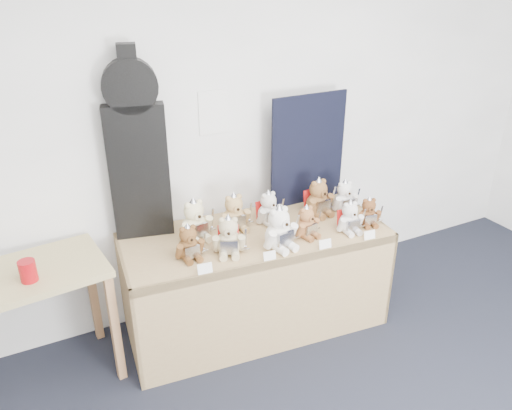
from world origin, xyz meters
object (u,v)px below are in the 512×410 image
teddy_front_right (306,223)px  teddy_back_end (345,197)px  red_cup (28,271)px  teddy_back_left (195,221)px  teddy_front_left (229,237)px  teddy_back_centre_right (269,209)px  teddy_front_far_right (350,218)px  side_table (20,294)px  teddy_front_centre (280,230)px  teddy_front_end (368,213)px  teddy_back_right (318,199)px  teddy_front_far_left (189,244)px  display_table (259,258)px  teddy_back_centre_left (234,214)px  guitar_case (137,148)px

teddy_front_right → teddy_back_end: 0.51m
teddy_back_end → teddy_front_right: bearing=-152.5°
red_cup → teddy_back_left: bearing=7.6°
teddy_back_end → teddy_front_left: bearing=-167.0°
red_cup → teddy_back_centre_right: bearing=4.2°
teddy_back_centre_right → red_cup: bearing=176.9°
teddy_front_far_right → teddy_back_centre_right: (-0.43, 0.36, 0.01)m
side_table → teddy_front_centre: bearing=-17.8°
teddy_front_end → teddy_back_left: bearing=178.0°
teddy_back_right → teddy_front_far_left: bearing=-178.2°
teddy_front_far_right → teddy_back_end: bearing=64.6°
teddy_front_left → teddy_back_left: bearing=135.3°
teddy_front_far_right → teddy_back_right: (-0.04, 0.32, 0.02)m
display_table → teddy_back_centre_right: 0.35m
teddy_back_right → teddy_back_centre_left: bearing=167.7°
side_table → teddy_back_centre_right: teddy_back_centre_right is taller
red_cup → teddy_back_right: (1.97, 0.08, -0.00)m
teddy_front_far_left → teddy_front_far_right: 1.11m
display_table → teddy_front_left: 0.39m
teddy_front_far_left → teddy_back_left: bearing=58.4°
teddy_front_far_left → teddy_front_centre: size_ratio=0.79×
teddy_back_left → guitar_case: bearing=133.2°
side_table → teddy_front_right: (1.78, -0.27, 0.17)m
teddy_front_left → teddy_back_right: 0.84m
side_table → teddy_front_right: teddy_front_right is taller
red_cup → teddy_back_centre_right: teddy_back_centre_right is taller
teddy_front_right → teddy_back_centre_right: teddy_back_centre_right is taller
teddy_front_centre → teddy_back_right: bearing=20.8°
teddy_front_centre → teddy_front_end: teddy_front_centre is taller
teddy_front_left → teddy_front_right: (0.55, -0.03, -0.02)m
teddy_back_centre_left → teddy_back_end: size_ratio=1.10×
teddy_front_left → teddy_back_left: teddy_back_left is taller
teddy_back_centre_left → teddy_back_end: bearing=-6.9°
teddy_back_left → teddy_front_far_right: bearing=-29.9°
side_table → guitar_case: (0.82, 0.26, 0.68)m
teddy_front_far_right → teddy_front_far_left: bearing=176.0°
side_table → teddy_front_end: 2.29m
guitar_case → red_cup: guitar_case is taller
teddy_front_far_right → guitar_case: bearing=158.8°
teddy_front_right → teddy_back_centre_right: (-0.13, 0.29, 0.01)m
teddy_back_right → teddy_front_far_right: bearing=-89.4°
teddy_back_left → teddy_front_left: bearing=-74.9°
teddy_front_end → teddy_front_far_right: bearing=-157.1°
teddy_front_end → teddy_back_left: size_ratio=0.73×
guitar_case → teddy_back_centre_right: size_ratio=4.67×
guitar_case → teddy_front_centre: 1.04m
guitar_case → teddy_back_centre_left: (0.57, -0.22, -0.49)m
teddy_back_right → teddy_back_left: bearing=169.5°
red_cup → teddy_back_centre_left: size_ratio=0.43×
guitar_case → teddy_back_end: bearing=-0.1°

